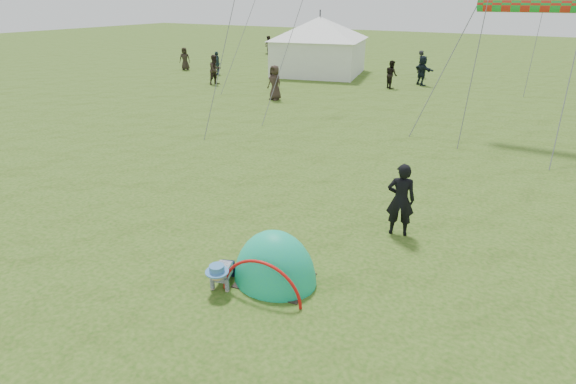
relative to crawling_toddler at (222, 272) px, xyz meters
The scene contains 16 objects.
ground 1.42m from the crawling_toddler, 30.33° to the right, with size 140.00×140.00×0.00m, color #234E0F.
crawling_toddler is the anchor object (origin of this frame).
popup_tent 1.05m from the crawling_toddler, 39.29° to the left, with size 1.63×1.34×2.11m, color #13A29B.
standing_adult 4.34m from the crawling_toddler, 58.44° to the left, with size 0.63×0.41×1.72m, color black.
event_marquee 25.84m from the crawling_toddler, 112.27° to the left, with size 5.97×5.97×4.10m, color white, non-canonical shape.
crowd_person_1 21.45m from the crawling_toddler, 99.74° to the left, with size 0.79×0.61×1.62m, color black.
crowd_person_2 25.49m from the crawling_toddler, 128.28° to the left, with size 0.92×0.38×1.58m, color #273B44.
crowd_person_3 25.94m from the crawling_toddler, 109.34° to the left, with size 1.16×0.66×1.79m, color black.
crowd_person_6 26.10m from the crawling_toddler, 96.89° to the left, with size 0.64×0.42×1.76m, color black.
crowd_person_7 21.67m from the crawling_toddler, 128.61° to the left, with size 0.87×0.68×1.79m, color #2F231E.
crowd_person_10 28.20m from the crawling_toddler, 133.12° to the left, with size 0.79×0.52×1.62m, color black.
crowd_person_11 23.21m from the crawling_toddler, 95.71° to the left, with size 1.64×0.52×1.77m, color black.
crowd_person_13 37.11m from the crawling_toddler, 120.78° to the left, with size 0.82×0.64×1.69m, color black.
crowd_person_14 39.38m from the crawling_toddler, 112.75° to the left, with size 0.98×0.41×1.67m, color #252B37.
crowd_person_16 16.85m from the crawling_toddler, 118.06° to the left, with size 0.88×0.57×1.79m, color #352822.
rainbow_tube_kite 15.10m from the crawling_toddler, 70.74° to the left, with size 0.64×0.64×5.97m, color red.
Camera 1 is at (3.43, -4.84, 5.04)m, focal length 28.00 mm.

